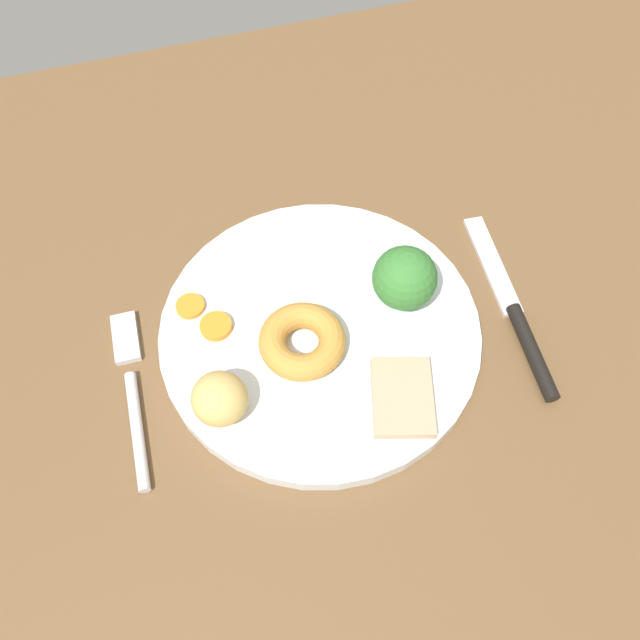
# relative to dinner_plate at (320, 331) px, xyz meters

# --- Properties ---
(dining_table) EXTENTS (1.20, 0.84, 0.04)m
(dining_table) POSITION_rel_dinner_plate_xyz_m (0.04, -0.01, -0.02)
(dining_table) COLOR brown
(dining_table) RESTS_ON ground
(dinner_plate) EXTENTS (0.26, 0.26, 0.01)m
(dinner_plate) POSITION_rel_dinner_plate_xyz_m (0.00, 0.00, 0.00)
(dinner_plate) COLOR white
(dinner_plate) RESTS_ON dining_table
(meat_slice_main) EXTENTS (0.06, 0.07, 0.01)m
(meat_slice_main) POSITION_rel_dinner_plate_xyz_m (0.04, -0.08, 0.01)
(meat_slice_main) COLOR tan
(meat_slice_main) RESTS_ON dinner_plate
(yorkshire_pudding) EXTENTS (0.07, 0.07, 0.02)m
(yorkshire_pudding) POSITION_rel_dinner_plate_xyz_m (-0.02, -0.01, 0.02)
(yorkshire_pudding) COLOR #C68938
(yorkshire_pudding) RESTS_ON dinner_plate
(roast_potato_left) EXTENTS (0.05, 0.05, 0.04)m
(roast_potato_left) POSITION_rel_dinner_plate_xyz_m (-0.09, -0.05, 0.03)
(roast_potato_left) COLOR #D8B260
(roast_potato_left) RESTS_ON dinner_plate
(carrot_coin_front) EXTENTS (0.03, 0.03, 0.01)m
(carrot_coin_front) POSITION_rel_dinner_plate_xyz_m (-0.08, 0.02, 0.01)
(carrot_coin_front) COLOR orange
(carrot_coin_front) RESTS_ON dinner_plate
(carrot_coin_back) EXTENTS (0.02, 0.02, 0.00)m
(carrot_coin_back) POSITION_rel_dinner_plate_xyz_m (-0.10, 0.05, 0.01)
(carrot_coin_back) COLOR orange
(carrot_coin_back) RESTS_ON dinner_plate
(broccoli_floret) EXTENTS (0.05, 0.05, 0.06)m
(broccoli_floret) POSITION_rel_dinner_plate_xyz_m (0.07, 0.00, 0.04)
(broccoli_floret) COLOR #8CB766
(broccoli_floret) RESTS_ON dinner_plate
(fork) EXTENTS (0.02, 0.15, 0.01)m
(fork) POSITION_rel_dinner_plate_xyz_m (-0.15, -0.01, -0.00)
(fork) COLOR silver
(fork) RESTS_ON dining_table
(knife) EXTENTS (0.03, 0.19, 0.01)m
(knife) POSITION_rel_dinner_plate_xyz_m (0.16, -0.03, -0.00)
(knife) COLOR black
(knife) RESTS_ON dining_table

